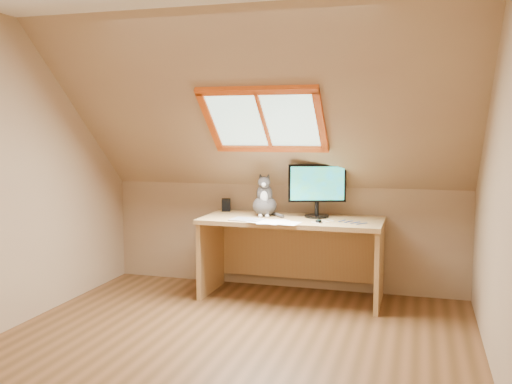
% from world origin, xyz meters
% --- Properties ---
extents(ground, '(3.50, 3.50, 0.00)m').
position_xyz_m(ground, '(0.00, 0.00, 0.00)').
color(ground, brown).
rests_on(ground, ground).
extents(room_shell, '(3.52, 3.52, 2.41)m').
position_xyz_m(room_shell, '(0.00, -0.09, 1.43)').
color(room_shell, tan).
rests_on(room_shell, ground).
extents(desk, '(1.63, 0.71, 0.74)m').
position_xyz_m(desk, '(0.17, 1.45, 0.52)').
color(desk, tan).
rests_on(desk, ground).
extents(monitor, '(0.51, 0.22, 0.48)m').
position_xyz_m(monitor, '(0.38, 1.49, 1.02)').
color(monitor, black).
rests_on(monitor, desk).
extents(cat, '(0.26, 0.30, 0.41)m').
position_xyz_m(cat, '(-0.10, 1.44, 0.89)').
color(cat, '#484340').
rests_on(cat, desk).
extents(desk_speaker, '(0.11, 0.11, 0.12)m').
position_xyz_m(desk_speaker, '(-0.55, 1.63, 0.80)').
color(desk_speaker, black).
rests_on(desk_speaker, desk).
extents(graphics_tablet, '(0.30, 0.23, 0.01)m').
position_xyz_m(graphics_tablet, '(-0.19, 1.15, 0.75)').
color(graphics_tablet, '#B2B2B7').
rests_on(graphics_tablet, desk).
extents(mouse, '(0.06, 0.10, 0.03)m').
position_xyz_m(mouse, '(0.45, 1.18, 0.76)').
color(mouse, black).
rests_on(mouse, desk).
extents(papers, '(0.35, 0.30, 0.01)m').
position_xyz_m(papers, '(0.09, 1.12, 0.75)').
color(papers, white).
rests_on(papers, desk).
extents(cables, '(0.51, 0.26, 0.01)m').
position_xyz_m(cables, '(0.63, 1.26, 0.75)').
color(cables, silver).
rests_on(cables, desk).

